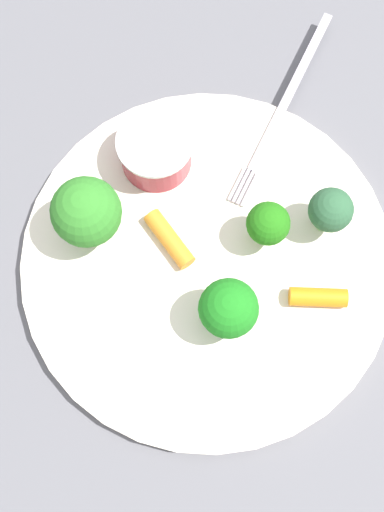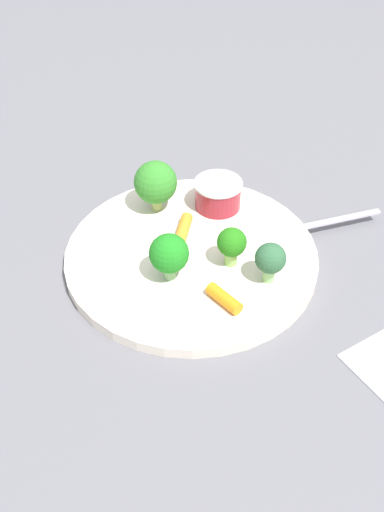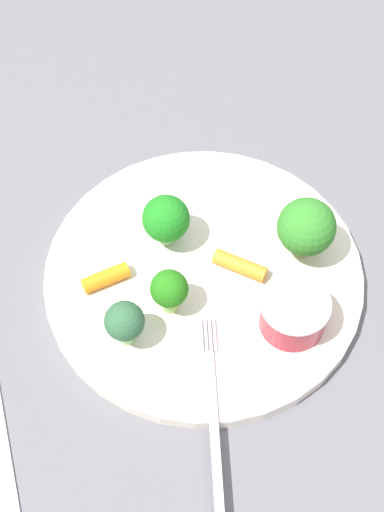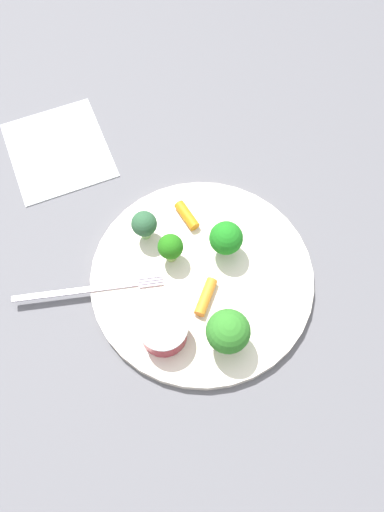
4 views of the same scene
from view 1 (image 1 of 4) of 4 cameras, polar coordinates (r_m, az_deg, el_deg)
ground_plane at (r=0.48m, az=1.30°, el=-0.73°), size 2.40×2.40×0.00m
plate at (r=0.47m, az=1.32°, el=-0.53°), size 0.26×0.26×0.01m
sauce_cup at (r=0.48m, az=-3.14°, el=8.97°), size 0.05×0.05×0.03m
broccoli_floret_0 at (r=0.46m, az=11.76°, el=3.82°), size 0.03×0.03×0.04m
broccoli_floret_1 at (r=0.45m, az=6.51°, el=2.70°), size 0.03×0.03×0.04m
broccoli_floret_2 at (r=0.44m, az=-9.04°, el=3.72°), size 0.05×0.05×0.06m
broccoli_floret_3 at (r=0.43m, az=3.15°, el=-4.53°), size 0.04×0.04×0.05m
carrot_stick_0 at (r=0.46m, az=-1.95°, el=1.45°), size 0.04×0.04×0.01m
carrot_stick_1 at (r=0.46m, az=10.74°, el=-3.48°), size 0.04×0.02×0.01m
fork at (r=0.51m, az=7.72°, el=12.37°), size 0.09×0.16×0.00m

